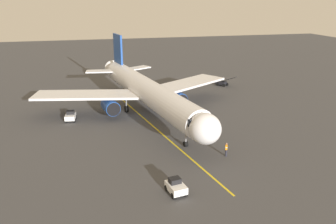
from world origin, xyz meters
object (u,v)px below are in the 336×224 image
(tug_starboard_side, at_px, (70,116))
(belt_loader_near_nose, at_px, (222,82))
(ground_crew_marshaller, at_px, (226,149))
(ground_crew_wing_walker, at_px, (154,97))
(tug_portside, at_px, (176,187))
(airplane, at_px, (147,91))

(tug_starboard_side, bearing_deg, belt_loader_near_nose, -154.23)
(ground_crew_marshaller, bearing_deg, ground_crew_wing_walker, -81.42)
(ground_crew_marshaller, relative_size, tug_starboard_side, 0.70)
(belt_loader_near_nose, xyz_separation_m, tug_portside, (21.20, 39.43, -0.01))
(belt_loader_near_nose, relative_size, tug_portside, 1.73)
(tug_portside, bearing_deg, tug_starboard_side, -67.05)
(ground_crew_marshaller, bearing_deg, airplane, -70.14)
(airplane, height_order, ground_crew_marshaller, airplane)
(ground_crew_wing_walker, bearing_deg, belt_loader_near_nose, -153.65)
(ground_crew_marshaller, distance_m, ground_crew_wing_walker, 24.83)
(airplane, height_order, tug_starboard_side, airplane)
(ground_crew_marshaller, xyz_separation_m, tug_portside, (8.06, 6.53, -0.18))
(ground_crew_wing_walker, relative_size, tug_portside, 0.68)
(belt_loader_near_nose, distance_m, tug_portside, 44.76)
(airplane, relative_size, ground_crew_wing_walker, 23.50)
(tug_starboard_side, bearing_deg, airplane, 178.94)
(ground_crew_marshaller, xyz_separation_m, ground_crew_wing_walker, (3.70, -24.55, 0.00))
(airplane, height_order, belt_loader_near_nose, airplane)
(ground_crew_marshaller, distance_m, tug_starboard_side, 25.48)
(airplane, distance_m, tug_portside, 24.31)
(ground_crew_marshaller, height_order, belt_loader_near_nose, belt_loader_near_nose)
(airplane, height_order, ground_crew_wing_walker, airplane)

